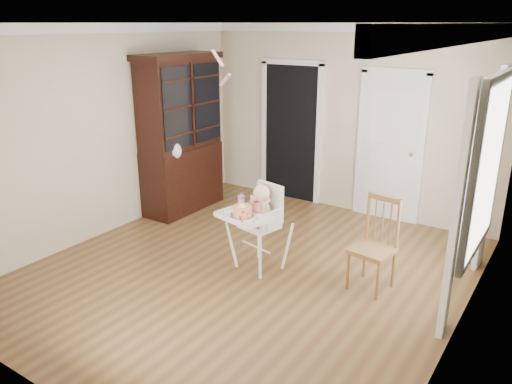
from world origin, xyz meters
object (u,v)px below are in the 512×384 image
Objects in this scene: cake at (242,211)px; sippy_cup at (241,202)px; high_chair at (259,217)px; dining_chair at (374,247)px; china_cabinet at (181,134)px.

sippy_cup reaches higher than cake.
cake is 1.35× the size of sippy_cup.
high_chair is 1.29m from dining_chair.
dining_chair is (1.31, 0.54, -0.30)m from cake.
cake is 0.26× the size of dining_chair.
china_cabinet is 3.43m from dining_chair.
high_chair is at bearing -26.22° from china_cabinet.
china_cabinet is (-1.98, 1.24, 0.39)m from cake.
dining_chair is (1.25, 0.30, -0.16)m from high_chair.
dining_chair reaches higher than cake.
dining_chair is at bearing -12.07° from china_cabinet.
china_cabinet reaches higher than sippy_cup.
high_chair is 0.27m from sippy_cup.
high_chair is 2.34m from china_cabinet.
dining_chair reaches higher than sippy_cup.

